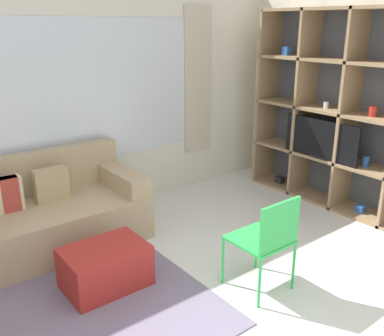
{
  "coord_description": "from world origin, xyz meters",
  "views": [
    {
      "loc": [
        -1.84,
        -1.36,
        2.18
      ],
      "look_at": [
        0.56,
        1.74,
        0.85
      ],
      "focal_mm": 40.0,
      "sensor_mm": 36.0,
      "label": 1
    }
  ],
  "objects_px": {
    "shelving_unit": "(350,114)",
    "couch_main": "(48,214)",
    "folding_chair": "(267,237)",
    "ottoman": "(105,267)"
  },
  "relations": [
    {
      "from": "couch_main",
      "to": "folding_chair",
      "type": "bearing_deg",
      "value": -59.25
    },
    {
      "from": "shelving_unit",
      "to": "folding_chair",
      "type": "height_order",
      "value": "shelving_unit"
    },
    {
      "from": "shelving_unit",
      "to": "couch_main",
      "type": "height_order",
      "value": "shelving_unit"
    },
    {
      "from": "ottoman",
      "to": "shelving_unit",
      "type": "bearing_deg",
      "value": -3.75
    },
    {
      "from": "shelving_unit",
      "to": "ottoman",
      "type": "distance_m",
      "value": 3.3
    },
    {
      "from": "couch_main",
      "to": "folding_chair",
      "type": "distance_m",
      "value": 2.25
    },
    {
      "from": "ottoman",
      "to": "folding_chair",
      "type": "xyz_separation_m",
      "value": [
        1.04,
        -0.89,
        0.33
      ]
    },
    {
      "from": "shelving_unit",
      "to": "couch_main",
      "type": "relative_size",
      "value": 1.4
    },
    {
      "from": "shelving_unit",
      "to": "couch_main",
      "type": "distance_m",
      "value": 3.58
    },
    {
      "from": "ottoman",
      "to": "folding_chair",
      "type": "distance_m",
      "value": 1.41
    }
  ]
}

